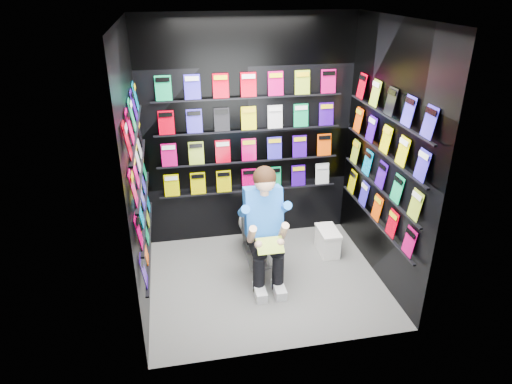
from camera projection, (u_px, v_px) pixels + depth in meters
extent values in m
plane|color=#61615E|center=(266.00, 280.00, 4.82)|extent=(2.40, 2.40, 0.00)
plane|color=white|center=(269.00, 19.00, 3.71)|extent=(2.40, 2.40, 0.00)
cube|color=black|center=(248.00, 134.00, 5.15)|extent=(2.40, 0.04, 2.60)
cube|color=black|center=(296.00, 216.00, 3.38)|extent=(2.40, 0.04, 2.60)
cube|color=black|center=(136.00, 176.00, 4.06)|extent=(0.04, 2.00, 2.60)
cube|color=black|center=(386.00, 158.00, 4.47)|extent=(0.04, 2.00, 2.60)
imported|color=white|center=(256.00, 228.00, 5.10)|extent=(0.42, 0.75, 0.73)
cube|color=white|center=(327.00, 242.00, 5.26)|extent=(0.20, 0.36, 0.27)
cube|color=white|center=(328.00, 231.00, 5.20)|extent=(0.22, 0.38, 0.03)
cube|color=green|center=(270.00, 246.00, 4.36)|extent=(0.26, 0.15, 0.11)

